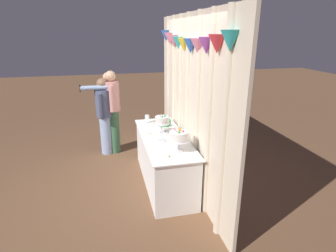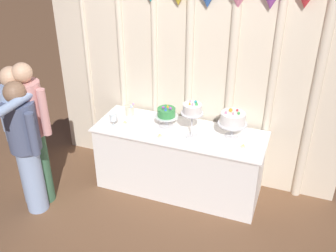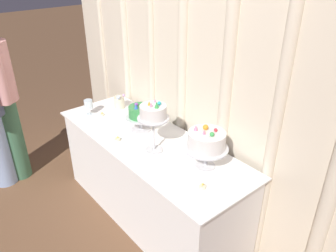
{
  "view_description": "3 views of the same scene",
  "coord_description": "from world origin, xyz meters",
  "px_view_note": "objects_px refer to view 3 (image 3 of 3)",
  "views": [
    {
      "loc": [
        3.82,
        -0.72,
        2.32
      ],
      "look_at": [
        -0.14,
        0.2,
        0.9
      ],
      "focal_mm": 29.21,
      "sensor_mm": 36.0,
      "label": 1
    },
    {
      "loc": [
        1.17,
        -3.37,
        2.89
      ],
      "look_at": [
        -0.1,
        0.0,
        0.87
      ],
      "focal_mm": 41.65,
      "sensor_mm": 36.0,
      "label": 2
    },
    {
      "loc": [
        1.87,
        -1.24,
        2.14
      ],
      "look_at": [
        0.1,
        0.23,
        0.9
      ],
      "focal_mm": 35.47,
      "sensor_mm": 36.0,
      "label": 3
    }
  ],
  "objects_px": {
    "wine_glass": "(88,104)",
    "cake_display_center": "(153,115)",
    "tealight_near_left": "(118,139)",
    "tealight_near_right": "(203,187)",
    "tealight_far_left": "(102,115)",
    "cake_display_leftmost": "(140,114)",
    "guest_man_dark_suit": "(2,97)",
    "cake_table": "(150,179)",
    "cake_display_rightmost": "(206,142)",
    "flower_vase": "(119,102)"
  },
  "relations": [
    {
      "from": "cake_display_leftmost",
      "to": "cake_display_center",
      "type": "distance_m",
      "value": 0.38
    },
    {
      "from": "tealight_near_left",
      "to": "cake_table",
      "type": "bearing_deg",
      "value": 51.35
    },
    {
      "from": "tealight_near_left",
      "to": "tealight_near_right",
      "type": "relative_size",
      "value": 1.12
    },
    {
      "from": "cake_display_center",
      "to": "tealight_far_left",
      "type": "bearing_deg",
      "value": -179.63
    },
    {
      "from": "cake_table",
      "to": "cake_display_center",
      "type": "relative_size",
      "value": 4.42
    },
    {
      "from": "flower_vase",
      "to": "tealight_far_left",
      "type": "relative_size",
      "value": 3.68
    },
    {
      "from": "tealight_near_right",
      "to": "guest_man_dark_suit",
      "type": "bearing_deg",
      "value": -163.3
    },
    {
      "from": "cake_table",
      "to": "guest_man_dark_suit",
      "type": "xyz_separation_m",
      "value": [
        -1.34,
        -0.71,
        0.52
      ]
    },
    {
      "from": "cake_table",
      "to": "tealight_near_right",
      "type": "height_order",
      "value": "tealight_near_right"
    },
    {
      "from": "wine_glass",
      "to": "guest_man_dark_suit",
      "type": "bearing_deg",
      "value": -137.4
    },
    {
      "from": "cake_table",
      "to": "cake_display_leftmost",
      "type": "bearing_deg",
      "value": 163.05
    },
    {
      "from": "tealight_far_left",
      "to": "guest_man_dark_suit",
      "type": "xyz_separation_m",
      "value": [
        -0.72,
        -0.65,
        0.12
      ]
    },
    {
      "from": "cake_display_leftmost",
      "to": "tealight_near_right",
      "type": "bearing_deg",
      "value": -9.41
    },
    {
      "from": "cake_table",
      "to": "wine_glass",
      "type": "distance_m",
      "value": 0.88
    },
    {
      "from": "tealight_far_left",
      "to": "cake_display_leftmost",
      "type": "bearing_deg",
      "value": 14.51
    },
    {
      "from": "cake_display_rightmost",
      "to": "tealight_far_left",
      "type": "height_order",
      "value": "cake_display_rightmost"
    },
    {
      "from": "cake_display_rightmost",
      "to": "tealight_near_right",
      "type": "height_order",
      "value": "cake_display_rightmost"
    },
    {
      "from": "flower_vase",
      "to": "guest_man_dark_suit",
      "type": "height_order",
      "value": "guest_man_dark_suit"
    },
    {
      "from": "cake_display_rightmost",
      "to": "wine_glass",
      "type": "bearing_deg",
      "value": -169.82
    },
    {
      "from": "cake_display_leftmost",
      "to": "tealight_near_right",
      "type": "xyz_separation_m",
      "value": [
        0.88,
        -0.15,
        -0.14
      ]
    },
    {
      "from": "flower_vase",
      "to": "tealight_near_right",
      "type": "xyz_separation_m",
      "value": [
        1.38,
        -0.25,
        -0.05
      ]
    },
    {
      "from": "cake_display_leftmost",
      "to": "cake_display_rightmost",
      "type": "height_order",
      "value": "cake_display_rightmost"
    },
    {
      "from": "cake_display_center",
      "to": "cake_display_rightmost",
      "type": "height_order",
      "value": "cake_display_center"
    },
    {
      "from": "cake_table",
      "to": "cake_display_rightmost",
      "type": "relative_size",
      "value": 5.9
    },
    {
      "from": "cake_display_rightmost",
      "to": "cake_table",
      "type": "bearing_deg",
      "value": -170.86
    },
    {
      "from": "wine_glass",
      "to": "tealight_near_left",
      "type": "relative_size",
      "value": 2.97
    },
    {
      "from": "wine_glass",
      "to": "guest_man_dark_suit",
      "type": "relative_size",
      "value": 0.09
    },
    {
      "from": "cake_display_rightmost",
      "to": "guest_man_dark_suit",
      "type": "relative_size",
      "value": 0.2
    },
    {
      "from": "cake_display_center",
      "to": "guest_man_dark_suit",
      "type": "height_order",
      "value": "guest_man_dark_suit"
    },
    {
      "from": "tealight_far_left",
      "to": "guest_man_dark_suit",
      "type": "distance_m",
      "value": 0.98
    },
    {
      "from": "cake_display_leftmost",
      "to": "cake_table",
      "type": "bearing_deg",
      "value": -16.95
    },
    {
      "from": "cake_display_center",
      "to": "wine_glass",
      "type": "height_order",
      "value": "cake_display_center"
    },
    {
      "from": "cake_display_rightmost",
      "to": "flower_vase",
      "type": "distance_m",
      "value": 1.23
    },
    {
      "from": "cake_display_leftmost",
      "to": "tealight_near_right",
      "type": "height_order",
      "value": "cake_display_leftmost"
    },
    {
      "from": "cake_display_center",
      "to": "guest_man_dark_suit",
      "type": "relative_size",
      "value": 0.26
    },
    {
      "from": "tealight_near_left",
      "to": "guest_man_dark_suit",
      "type": "height_order",
      "value": "guest_man_dark_suit"
    },
    {
      "from": "guest_man_dark_suit",
      "to": "wine_glass",
      "type": "bearing_deg",
      "value": 42.6
    },
    {
      "from": "cake_display_leftmost",
      "to": "tealight_far_left",
      "type": "height_order",
      "value": "cake_display_leftmost"
    },
    {
      "from": "cake_display_rightmost",
      "to": "tealight_near_left",
      "type": "relative_size",
      "value": 6.59
    },
    {
      "from": "wine_glass",
      "to": "cake_display_center",
      "type": "bearing_deg",
      "value": 5.22
    },
    {
      "from": "cake_display_center",
      "to": "tealight_far_left",
      "type": "height_order",
      "value": "cake_display_center"
    },
    {
      "from": "cake_display_center",
      "to": "tealight_near_right",
      "type": "height_order",
      "value": "cake_display_center"
    },
    {
      "from": "tealight_near_right",
      "to": "tealight_far_left",
      "type": "bearing_deg",
      "value": 178.75
    },
    {
      "from": "flower_vase",
      "to": "tealight_near_right",
      "type": "bearing_deg",
      "value": -10.12
    },
    {
      "from": "tealight_far_left",
      "to": "tealight_near_left",
      "type": "distance_m",
      "value": 0.49
    },
    {
      "from": "cake_display_center",
      "to": "tealight_near_right",
      "type": "xyz_separation_m",
      "value": [
        0.56,
        -0.03,
        -0.29
      ]
    },
    {
      "from": "cake_display_center",
      "to": "guest_man_dark_suit",
      "type": "bearing_deg",
      "value": -156.53
    },
    {
      "from": "tealight_near_right",
      "to": "cake_display_rightmost",
      "type": "bearing_deg",
      "value": 131.13
    },
    {
      "from": "cake_display_leftmost",
      "to": "flower_vase",
      "type": "height_order",
      "value": "cake_display_leftmost"
    },
    {
      "from": "cake_table",
      "to": "guest_man_dark_suit",
      "type": "height_order",
      "value": "guest_man_dark_suit"
    }
  ]
}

